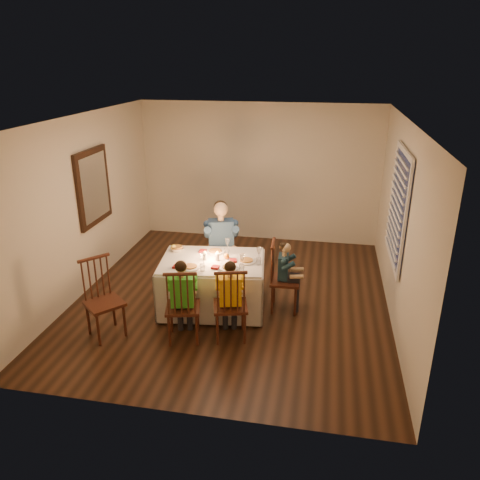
% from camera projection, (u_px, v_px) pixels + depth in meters
% --- Properties ---
extents(ground, '(5.00, 5.00, 0.00)m').
position_uv_depth(ground, '(233.00, 297.00, 7.00)').
color(ground, black).
rests_on(ground, ground).
extents(wall_left, '(0.02, 5.00, 2.60)m').
position_uv_depth(wall_left, '(83.00, 205.00, 6.91)').
color(wall_left, beige).
rests_on(wall_left, ground).
extents(wall_right, '(0.02, 5.00, 2.60)m').
position_uv_depth(wall_right, '(400.00, 224.00, 6.13)').
color(wall_right, beige).
rests_on(wall_right, ground).
extents(wall_back, '(4.50, 0.02, 2.60)m').
position_uv_depth(wall_back, '(259.00, 173.00, 8.81)').
color(wall_back, beige).
rests_on(wall_back, ground).
extents(ceiling, '(5.00, 5.00, 0.00)m').
position_uv_depth(ceiling, '(232.00, 119.00, 6.05)').
color(ceiling, white).
rests_on(ceiling, wall_back).
extents(dining_table, '(1.54, 1.20, 0.71)m').
position_uv_depth(dining_table, '(212.00, 274.00, 6.50)').
color(dining_table, silver).
rests_on(dining_table, ground).
extents(chair_adult, '(0.51, 0.49, 1.01)m').
position_uv_depth(chair_adult, '(222.00, 283.00, 7.42)').
color(chair_adult, '#33130E').
rests_on(chair_adult, ground).
extents(chair_near_left, '(0.50, 0.48, 1.01)m').
position_uv_depth(chair_near_left, '(185.00, 338.00, 5.96)').
color(chair_near_left, '#33130E').
rests_on(chair_near_left, ground).
extents(chair_near_right, '(0.50, 0.49, 1.01)m').
position_uv_depth(chair_near_right, '(231.00, 337.00, 5.99)').
color(chair_near_right, '#33130E').
rests_on(chair_near_right, ground).
extents(chair_end, '(0.41, 0.43, 1.01)m').
position_uv_depth(chair_end, '(284.00, 309.00, 6.66)').
color(chair_end, '#33130E').
rests_on(chair_end, ground).
extents(chair_extra, '(0.59, 0.59, 1.04)m').
position_uv_depth(chair_extra, '(108.00, 335.00, 6.04)').
color(chair_extra, '#33130E').
rests_on(chair_extra, ground).
extents(adult, '(0.62, 0.59, 1.35)m').
position_uv_depth(adult, '(222.00, 283.00, 7.42)').
color(adult, '#2E4C75').
rests_on(adult, ground).
extents(child_green, '(0.44, 0.41, 1.09)m').
position_uv_depth(child_green, '(185.00, 338.00, 5.96)').
color(child_green, green).
rests_on(child_green, ground).
extents(child_yellow, '(0.42, 0.40, 1.07)m').
position_uv_depth(child_yellow, '(231.00, 337.00, 5.99)').
color(child_yellow, yellow).
rests_on(child_yellow, ground).
extents(child_teal, '(0.31, 0.33, 1.01)m').
position_uv_depth(child_teal, '(284.00, 309.00, 6.66)').
color(child_teal, '#18303C').
rests_on(child_teal, ground).
extents(setting_adult, '(0.29, 0.29, 0.02)m').
position_uv_depth(setting_adult, '(215.00, 252.00, 6.67)').
color(setting_adult, white).
rests_on(setting_adult, dining_table).
extents(setting_green, '(0.29, 0.29, 0.02)m').
position_uv_depth(setting_green, '(190.00, 267.00, 6.18)').
color(setting_green, white).
rests_on(setting_green, dining_table).
extents(setting_yellow, '(0.29, 0.29, 0.02)m').
position_uv_depth(setting_yellow, '(229.00, 268.00, 6.16)').
color(setting_yellow, white).
rests_on(setting_yellow, dining_table).
extents(setting_teal, '(0.29, 0.29, 0.02)m').
position_uv_depth(setting_teal, '(246.00, 261.00, 6.36)').
color(setting_teal, white).
rests_on(setting_teal, dining_table).
extents(candle_left, '(0.06, 0.06, 0.10)m').
position_uv_depth(candle_left, '(205.00, 257.00, 6.41)').
color(candle_left, white).
rests_on(candle_left, dining_table).
extents(candle_right, '(0.06, 0.06, 0.10)m').
position_uv_depth(candle_right, '(217.00, 257.00, 6.40)').
color(candle_right, white).
rests_on(candle_right, dining_table).
extents(squash, '(0.09, 0.09, 0.09)m').
position_uv_depth(squash, '(174.00, 248.00, 6.72)').
color(squash, yellow).
rests_on(squash, dining_table).
extents(orange_fruit, '(0.08, 0.08, 0.08)m').
position_uv_depth(orange_fruit, '(226.00, 256.00, 6.44)').
color(orange_fruit, orange).
rests_on(orange_fruit, dining_table).
extents(serving_bowl, '(0.27, 0.27, 0.05)m').
position_uv_depth(serving_bowl, '(177.00, 249.00, 6.72)').
color(serving_bowl, white).
rests_on(serving_bowl, dining_table).
extents(wall_mirror, '(0.06, 0.95, 1.15)m').
position_uv_depth(wall_mirror, '(93.00, 187.00, 7.10)').
color(wall_mirror, black).
rests_on(wall_mirror, wall_left).
extents(window_blinds, '(0.07, 1.34, 1.54)m').
position_uv_depth(window_blinds, '(397.00, 207.00, 6.16)').
color(window_blinds, black).
rests_on(window_blinds, wall_right).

